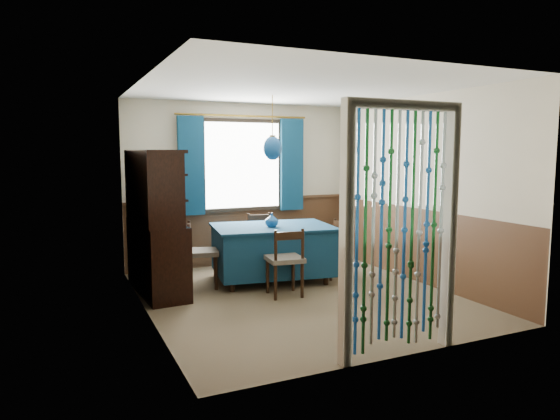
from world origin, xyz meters
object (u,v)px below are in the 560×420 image
chair_far (261,240)px  sideboard (156,244)px  dining_table (273,249)px  chair_right (334,247)px  chair_near (285,260)px  pendant_lamp (272,148)px  chair_left (200,253)px  vase_table (272,220)px  vase_sideboard (156,211)px  bowl_shelf (163,195)px

chair_far → sideboard: sideboard is taller
dining_table → chair_right: chair_right is taller
chair_far → chair_near: bearing=87.9°
chair_far → pendant_lamp: bearing=88.7°
chair_near → chair_left: (-0.83, 0.83, 0.00)m
sideboard → vase_table: (1.50, -0.16, 0.23)m
chair_near → vase_sideboard: (-1.34, 1.11, 0.54)m
chair_left → pendant_lamp: 1.67m
bowl_shelf → vase_table: bearing=1.9°
vase_table → chair_right: bearing=-4.1°
sideboard → vase_sideboard: size_ratio=8.84×
chair_near → vase_table: size_ratio=4.94×
dining_table → chair_near: (-0.15, -0.74, 0.01)m
dining_table → sideboard: bearing=-174.2°
sideboard → dining_table: bearing=-6.3°
bowl_shelf → vase_sideboard: (0.00, 0.51, -0.25)m
dining_table → vase_sideboard: vase_sideboard is taller
bowl_shelf → vase_sideboard: bearing=90.0°
chair_right → vase_table: bearing=78.8°
chair_near → chair_right: chair_near is taller
chair_near → pendant_lamp: pendant_lamp is taller
sideboard → bowl_shelf: size_ratio=7.79×
chair_far → chair_right: (0.75, -0.88, -0.02)m
bowl_shelf → vase_sideboard: size_ratio=1.13×
chair_right → vase_table: vase_table is taller
bowl_shelf → vase_sideboard: 0.57m
sideboard → chair_left: bearing=-2.0°
bowl_shelf → sideboard: bearing=106.0°
vase_sideboard → pendant_lamp: bearing=-14.0°
chair_right → pendant_lamp: bearing=73.0°
chair_near → sideboard: (-1.40, 0.81, 0.16)m
chair_left → bowl_shelf: bowl_shelf is taller
chair_right → sideboard: sideboard is taller
sideboard → chair_right: bearing=-8.9°
dining_table → chair_right: 0.89m
dining_table → chair_right: size_ratio=2.15×
chair_far → vase_table: bearing=86.3°
vase_sideboard → chair_right: bearing=-12.5°
vase_sideboard → sideboard: bearing=-101.5°
dining_table → chair_far: (0.13, 0.72, 0.00)m
bowl_shelf → chair_left: bearing=23.9°
chair_near → vase_table: (0.10, 0.65, 0.40)m
dining_table → vase_table: vase_table is taller
dining_table → vase_sideboard: size_ratio=8.58×
dining_table → chair_far: 0.74m
chair_left → sideboard: size_ratio=0.48×
chair_right → sideboard: bearing=77.5°
pendant_lamp → vase_table: (-0.05, -0.09, -0.96)m
vase_sideboard → chair_far: bearing=12.3°
bowl_shelf → vase_sideboard: bowl_shelf is taller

